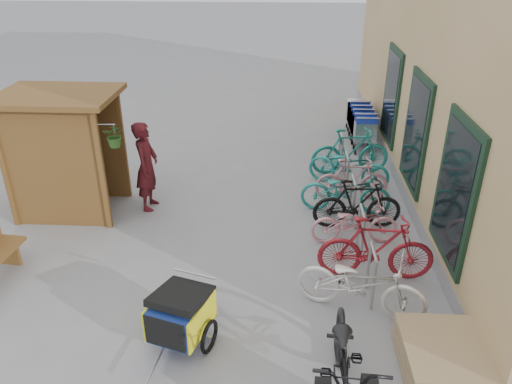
# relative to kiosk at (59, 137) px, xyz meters

# --- Properties ---
(ground) EXTENTS (80.00, 80.00, 0.00)m
(ground) POSITION_rel_kiosk_xyz_m (3.28, -2.47, -1.55)
(ground) COLOR gray
(kiosk) EXTENTS (2.49, 1.65, 2.40)m
(kiosk) POSITION_rel_kiosk_xyz_m (0.00, 0.00, 0.00)
(kiosk) COLOR brown
(kiosk) RESTS_ON ground
(bike_rack) EXTENTS (0.05, 5.35, 0.86)m
(bike_rack) POSITION_rel_kiosk_xyz_m (5.58, -0.07, -1.04)
(bike_rack) COLOR #A5A8AD
(bike_rack) RESTS_ON ground
(pallet_stack) EXTENTS (1.00, 1.20, 0.40)m
(pallet_stack) POSITION_rel_kiosk_xyz_m (6.28, -3.87, -1.34)
(pallet_stack) COLOR tan
(pallet_stack) RESTS_ON ground
(shopping_carts) EXTENTS (0.57, 2.26, 1.02)m
(shopping_carts) POSITION_rel_kiosk_xyz_m (6.28, 4.27, -0.96)
(shopping_carts) COLOR silver
(shopping_carts) RESTS_ON ground
(child_trailer) EXTENTS (0.97, 1.50, 0.87)m
(child_trailer) POSITION_rel_kiosk_xyz_m (2.92, -3.54, -1.07)
(child_trailer) COLOR navy
(child_trailer) RESTS_ON ground
(cargo_bike) EXTENTS (0.89, 2.25, 1.16)m
(cargo_bike) POSITION_rel_kiosk_xyz_m (4.97, -4.50, -0.98)
(cargo_bike) COLOR black
(cargo_bike) RESTS_ON ground
(person_kiosk) EXTENTS (0.47, 0.68, 1.81)m
(person_kiosk) POSITION_rel_kiosk_xyz_m (1.56, 0.21, -0.65)
(person_kiosk) COLOR maroon
(person_kiosk) RESTS_ON ground
(bike_0) EXTENTS (1.99, 1.18, 0.99)m
(bike_0) POSITION_rel_kiosk_xyz_m (5.39, -2.77, -1.06)
(bike_0) COLOR silver
(bike_0) RESTS_ON ground
(bike_1) EXTENTS (1.84, 0.58, 1.10)m
(bike_1) POSITION_rel_kiosk_xyz_m (5.72, -1.93, -1.00)
(bike_1) COLOR maroon
(bike_1) RESTS_ON ground
(bike_2) EXTENTS (1.59, 0.66, 0.82)m
(bike_2) POSITION_rel_kiosk_xyz_m (5.52, -0.90, -1.14)
(bike_2) COLOR pink
(bike_2) RESTS_ON ground
(bike_3) EXTENTS (1.68, 0.59, 0.99)m
(bike_3) POSITION_rel_kiosk_xyz_m (5.63, -0.36, -1.05)
(bike_3) COLOR black
(bike_3) RESTS_ON ground
(bike_4) EXTENTS (1.83, 0.82, 0.93)m
(bike_4) POSITION_rel_kiosk_xyz_m (5.48, 0.23, -1.09)
(bike_4) COLOR teal
(bike_4) RESTS_ON ground
(bike_5) EXTENTS (1.55, 0.56, 0.92)m
(bike_5) POSITION_rel_kiosk_xyz_m (5.66, 0.78, -1.09)
(bike_5) COLOR pink
(bike_5) RESTS_ON ground
(bike_6) EXTENTS (1.89, 1.16, 0.94)m
(bike_6) POSITION_rel_kiosk_xyz_m (5.67, 1.45, -1.08)
(bike_6) COLOR teal
(bike_6) RESTS_ON ground
(bike_7) EXTENTS (1.87, 0.77, 1.09)m
(bike_7) POSITION_rel_kiosk_xyz_m (5.77, 2.11, -1.01)
(bike_7) COLOR teal
(bike_7) RESTS_ON ground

